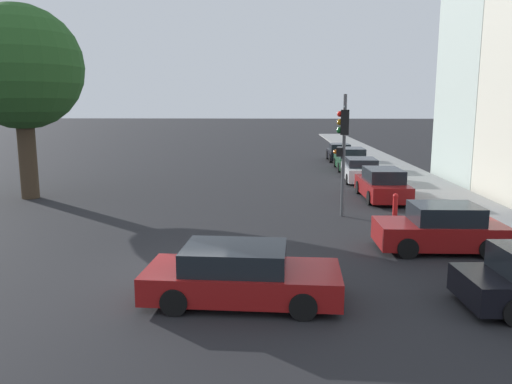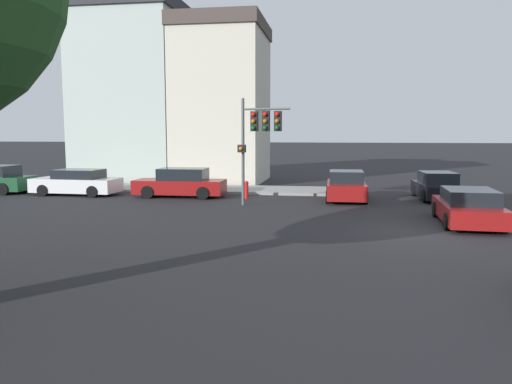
% 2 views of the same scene
% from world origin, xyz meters
% --- Properties ---
extents(ground_plane, '(300.00, 300.00, 0.00)m').
position_xyz_m(ground_plane, '(0.00, 0.00, 0.00)').
color(ground_plane, black).
extents(rowhouse_backdrop, '(8.15, 12.82, 12.24)m').
position_xyz_m(rowhouse_backdrop, '(16.72, 14.34, 5.87)').
color(rowhouse_backdrop, beige).
rests_on(rowhouse_backdrop, ground_plane).
extents(traffic_signal, '(0.60, 2.41, 4.92)m').
position_xyz_m(traffic_signal, '(5.25, 6.26, 3.52)').
color(traffic_signal, '#515456').
rests_on(traffic_signal, ground_plane).
extents(crossing_car_1, '(4.10, 2.04, 1.40)m').
position_xyz_m(crossing_car_1, '(8.81, -2.25, 0.66)').
color(crossing_car_1, black).
rests_on(crossing_car_1, ground_plane).
extents(crossing_car_2, '(3.86, 1.99, 1.47)m').
position_xyz_m(crossing_car_2, '(7.82, 2.27, 0.69)').
color(crossing_car_2, maroon).
rests_on(crossing_car_2, ground_plane).
extents(crossing_car_3, '(4.57, 2.21, 1.32)m').
position_xyz_m(crossing_car_3, '(1.88, -2.05, 0.63)').
color(crossing_car_3, maroon).
rests_on(crossing_car_3, ground_plane).
extents(parked_car_0, '(1.98, 4.73, 1.51)m').
position_xyz_m(parked_car_0, '(7.80, 10.83, 0.71)').
color(parked_car_0, maroon).
rests_on(parked_car_0, ground_plane).
extents(parked_car_1, '(2.09, 4.66, 1.38)m').
position_xyz_m(parked_car_1, '(7.74, 16.64, 0.66)').
color(parked_car_1, silver).
rests_on(parked_car_1, ground_plane).
extents(fire_hydrant, '(0.22, 0.22, 0.92)m').
position_xyz_m(fire_hydrant, '(7.61, 7.28, 0.49)').
color(fire_hydrant, red).
rests_on(fire_hydrant, ground_plane).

